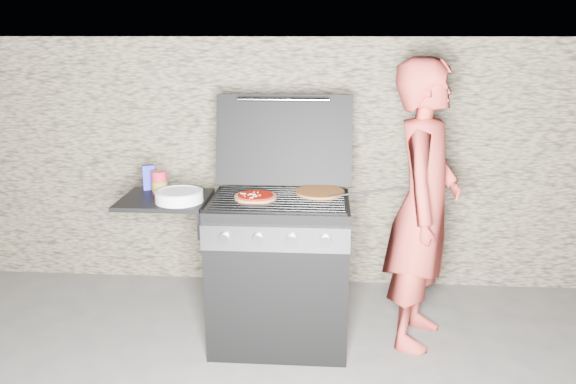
# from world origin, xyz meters

# --- Properties ---
(ground) EXTENTS (50.00, 50.00, 0.00)m
(ground) POSITION_xyz_m (0.00, 0.00, 0.00)
(ground) COLOR #525252
(stone_wall) EXTENTS (8.00, 0.35, 1.80)m
(stone_wall) POSITION_xyz_m (0.00, 1.05, 0.90)
(stone_wall) COLOR tan
(stone_wall) RESTS_ON ground
(gas_grill) EXTENTS (1.34, 0.79, 0.91)m
(gas_grill) POSITION_xyz_m (-0.25, 0.00, 0.46)
(gas_grill) COLOR black
(gas_grill) RESTS_ON ground
(pizza_topped) EXTENTS (0.26, 0.26, 0.03)m
(pizza_topped) POSITION_xyz_m (-0.14, -0.01, 0.92)
(pizza_topped) COLOR tan
(pizza_topped) RESTS_ON gas_grill
(pizza_plain) EXTENTS (0.37, 0.37, 0.02)m
(pizza_plain) POSITION_xyz_m (0.23, 0.12, 0.92)
(pizza_plain) COLOR #D08438
(pizza_plain) RESTS_ON gas_grill
(sauce_jar) EXTENTS (0.12, 0.12, 0.14)m
(sauce_jar) POSITION_xyz_m (-0.72, 0.07, 0.97)
(sauce_jar) COLOR #AA1F2B
(sauce_jar) RESTS_ON gas_grill
(blue_carton) EXTENTS (0.08, 0.06, 0.15)m
(blue_carton) POSITION_xyz_m (-0.81, 0.17, 0.98)
(blue_carton) COLOR #2427A3
(blue_carton) RESTS_ON gas_grill
(plate_stack) EXTENTS (0.36, 0.36, 0.06)m
(plate_stack) POSITION_xyz_m (-0.56, -0.07, 0.93)
(plate_stack) COLOR white
(plate_stack) RESTS_ON gas_grill
(person) EXTENTS (0.58, 0.72, 1.70)m
(person) POSITION_xyz_m (0.84, 0.10, 0.85)
(person) COLOR #BB3B32
(person) RESTS_ON ground
(tongs) EXTENTS (0.46, 0.04, 0.09)m
(tongs) POSITION_xyz_m (0.48, 0.00, 0.96)
(tongs) COLOR black
(tongs) RESTS_ON gas_grill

